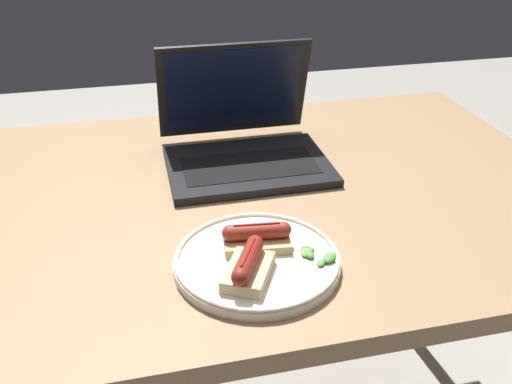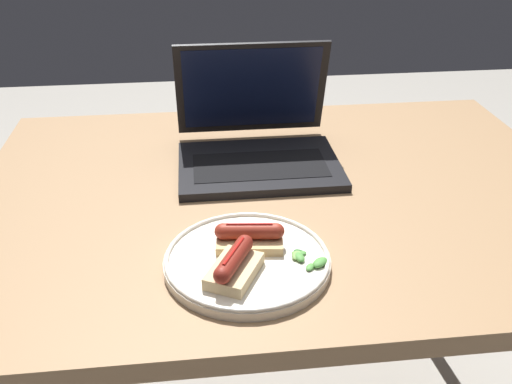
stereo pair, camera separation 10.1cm
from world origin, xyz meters
The scene contains 6 objects.
desk centered at (0.00, 0.00, 0.69)m, with size 1.23×0.89×0.75m.
laptop centered at (-0.04, 0.13, 0.80)m, with size 0.34×0.31×0.24m.
plate centered at (-0.09, -0.25, 0.77)m, with size 0.27×0.27×0.02m.
sausage_toast_left centered at (-0.09, -0.22, 0.79)m, with size 0.11×0.07×0.04m.
sausage_toast_middle centered at (-0.12, -0.30, 0.79)m, with size 0.10×0.12×0.05m.
salad_pile centered at (0.00, -0.27, 0.77)m, with size 0.06×0.06×0.01m.
Camera 1 is at (-0.26, -0.98, 1.31)m, focal length 40.00 mm.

